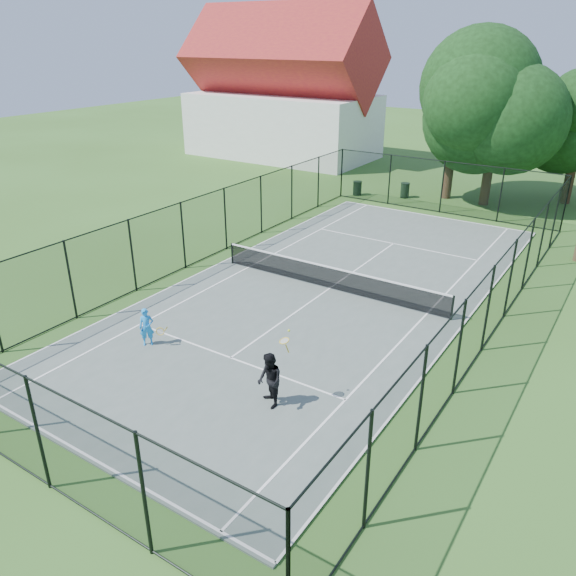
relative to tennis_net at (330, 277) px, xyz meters
The scene contains 11 objects.
ground 0.58m from the tennis_net, ahead, with size 120.00×120.00×0.00m, color #345A1F.
tennis_court 0.55m from the tennis_net, ahead, with size 11.00×24.00×0.06m, color #53625A.
tennis_net is the anchor object (origin of this frame).
fence 0.92m from the tennis_net, ahead, with size 13.10×26.10×3.00m.
tree_near_left 16.97m from the tennis_net, 92.63° to the left, with size 6.40×6.40×8.35m.
tree_near_mid 17.04m from the tennis_net, 84.11° to the left, with size 7.29×7.29×9.53m.
building 28.14m from the tennis_net, 127.69° to the left, with size 15.30×8.15×11.87m.
trash_bin_left 15.02m from the tennis_net, 112.62° to the left, with size 0.58×0.58×0.89m.
trash_bin_right 15.25m from the tennis_net, 101.27° to the left, with size 0.58×0.58×0.94m.
player_blue 7.75m from the tennis_net, 111.32° to the right, with size 0.86×0.55×1.29m.
player_black 8.14m from the tennis_net, 72.35° to the right, with size 0.99×1.07×2.19m.
Camera 1 is at (9.92, -18.22, 9.42)m, focal length 35.00 mm.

